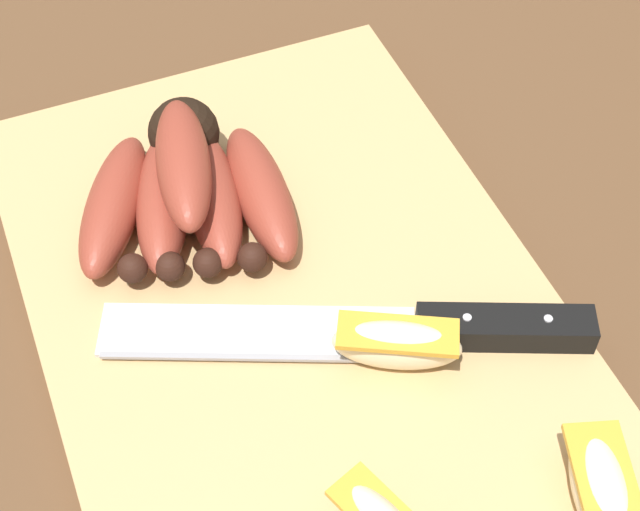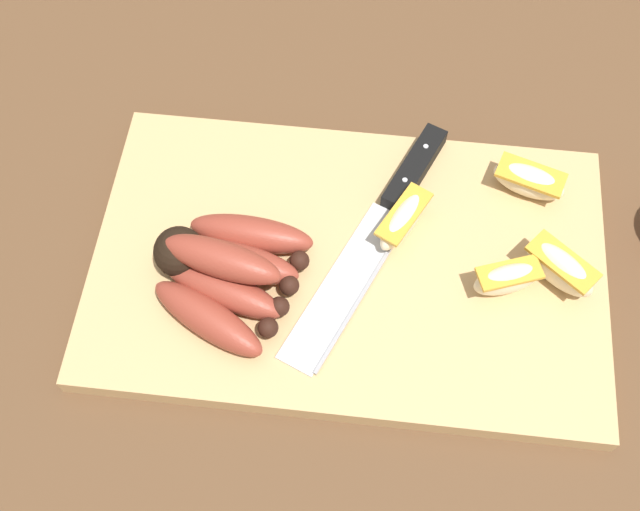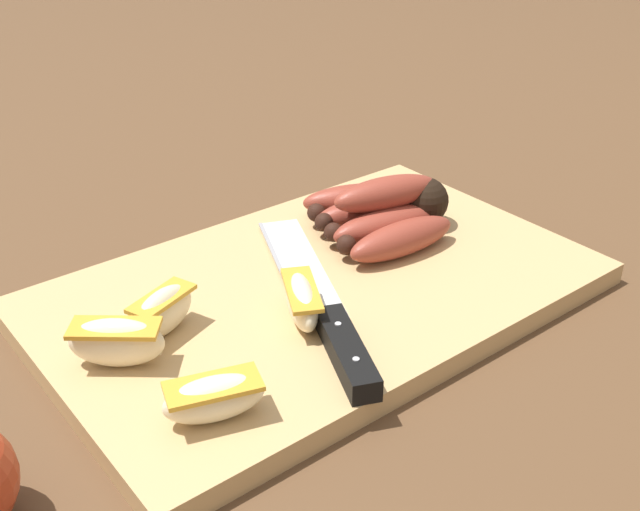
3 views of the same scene
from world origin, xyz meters
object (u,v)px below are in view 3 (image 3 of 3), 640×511
Objects in this scene: chefs_knife at (328,318)px; apple_wedge_far at (116,341)px; apple_wedge_middle at (164,311)px; apple_wedge_extra at (214,397)px; banana_bunch at (385,212)px; apple_wedge_near at (302,300)px.

apple_wedge_far is at bearing 159.77° from chefs_knife.
apple_wedge_middle is 0.88× the size of apple_wedge_extra.
apple_wedge_extra is (-0.02, -0.11, -0.00)m from apple_wedge_middle.
apple_wedge_far reaches higher than chefs_knife.
banana_bunch is at bearing 32.34° from chefs_knife.
chefs_knife is 0.13m from apple_wedge_middle.
banana_bunch is 0.25m from apple_wedge_middle.
apple_wedge_near is at bearing 26.25° from apple_wedge_extra.
banana_bunch is 2.12× the size of apple_wedge_far.
chefs_knife is at bearing -147.66° from banana_bunch.
chefs_knife is 3.64× the size of apple_wedge_near.
apple_wedge_near is at bearing -28.28° from apple_wedge_middle.
chefs_knife is (-0.14, -0.09, -0.01)m from banana_bunch.
apple_wedge_near is at bearing -14.43° from apple_wedge_far.
apple_wedge_near is at bearing -155.24° from banana_bunch.
apple_wedge_far is at bearing -173.21° from banana_bunch.
apple_wedge_middle is (-0.25, -0.02, -0.00)m from banana_bunch.
apple_wedge_far is at bearing 165.57° from apple_wedge_near.
apple_wedge_extra is (-0.12, -0.06, -0.00)m from apple_wedge_near.
apple_wedge_far reaches higher than apple_wedge_middle.
banana_bunch is at bearing 25.41° from apple_wedge_extra.
banana_bunch is 0.30m from apple_wedge_far.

